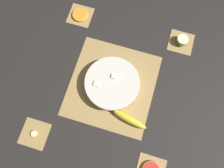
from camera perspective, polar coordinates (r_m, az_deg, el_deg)
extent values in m
plane|color=black|center=(1.13, 0.00, -0.38)|extent=(6.00, 6.00, 0.00)
cube|color=#A8844C|center=(1.12, 0.00, -0.34)|extent=(0.45, 0.43, 0.01)
cube|color=#4C381E|center=(1.18, 2.54, 7.78)|extent=(0.01, 0.42, 0.00)
cube|color=#4C381E|center=(1.16, 1.92, 5.83)|extent=(0.01, 0.42, 0.00)
cube|color=#4C381E|center=(1.15, 1.30, 3.84)|extent=(0.01, 0.42, 0.00)
cube|color=#4C381E|center=(1.13, 0.65, 1.79)|extent=(0.01, 0.42, 0.00)
cube|color=#4C381E|center=(1.12, 0.00, -0.31)|extent=(0.01, 0.42, 0.00)
cube|color=#4C381E|center=(1.11, -0.67, -2.45)|extent=(0.01, 0.42, 0.00)
cube|color=#4C381E|center=(1.10, -1.35, -4.63)|extent=(0.01, 0.42, 0.00)
cube|color=#4C381E|center=(1.10, -2.05, -6.84)|extent=(0.01, 0.42, 0.00)
cube|color=#4C381E|center=(1.09, -2.76, -9.08)|extent=(0.01, 0.42, 0.00)
cube|color=#A8844C|center=(1.31, -8.28, 17.33)|extent=(0.13, 0.13, 0.01)
cube|color=#4C381E|center=(1.32, -7.71, 18.76)|extent=(0.00, 0.13, 0.00)
cube|color=#4C381E|center=(1.31, -8.10, 17.84)|extent=(0.00, 0.13, 0.00)
cube|color=#4C381E|center=(1.30, -8.48, 16.91)|extent=(0.00, 0.13, 0.00)
cube|color=#4C381E|center=(1.29, -8.87, 15.95)|extent=(0.00, 0.13, 0.00)
cube|color=#A8844C|center=(1.15, -19.59, -12.13)|extent=(0.13, 0.13, 0.01)
cube|color=#4C381E|center=(1.15, -19.02, -10.60)|extent=(0.00, 0.13, 0.00)
cube|color=#4C381E|center=(1.15, -19.62, -12.12)|extent=(0.00, 0.13, 0.00)
cube|color=#4C381E|center=(1.15, -20.22, -13.64)|extent=(0.00, 0.13, 0.00)
cube|color=#A8844C|center=(1.27, 17.57, 10.37)|extent=(0.13, 0.13, 0.01)
cube|color=#4C381E|center=(1.29, 17.94, 11.88)|extent=(0.00, 0.13, 0.00)
cube|color=#4C381E|center=(1.27, 17.71, 10.90)|extent=(0.00, 0.13, 0.00)
cube|color=#4C381E|center=(1.26, 17.47, 9.90)|extent=(0.00, 0.13, 0.00)
cube|color=#4C381E|center=(1.25, 17.23, 8.88)|extent=(0.00, 0.13, 0.00)
cube|color=#4C381E|center=(1.10, 10.58, -19.40)|extent=(0.00, 0.13, 0.00)
cube|color=#4C381E|center=(1.10, 10.24, -20.71)|extent=(0.00, 0.13, 0.00)
cylinder|color=silver|center=(1.10, 0.00, 0.08)|extent=(0.27, 0.27, 0.05)
torus|color=silver|center=(1.08, 0.00, 0.36)|extent=(0.28, 0.28, 0.01)
cylinder|color=#F4EABC|center=(1.08, 1.03, -4.72)|extent=(0.03, 0.03, 0.01)
cylinder|color=#F4EABC|center=(1.10, -0.48, 4.37)|extent=(0.03, 0.03, 0.01)
cylinder|color=#F4EABC|center=(1.07, -1.11, -1.69)|extent=(0.03, 0.03, 0.01)
cylinder|color=#F4EABC|center=(1.08, 2.92, -2.52)|extent=(0.03, 0.03, 0.01)
cylinder|color=#F4EABC|center=(1.10, 2.84, -1.47)|extent=(0.03, 0.03, 0.01)
cylinder|color=#F4EABC|center=(1.09, -0.87, -2.52)|extent=(0.03, 0.03, 0.01)
cylinder|color=#F4EABC|center=(1.11, 3.04, 4.99)|extent=(0.03, 0.03, 0.01)
cube|color=beige|center=(1.10, 1.50, 0.63)|extent=(0.02, 0.02, 0.02)
cube|color=beige|center=(1.12, 0.93, 2.15)|extent=(0.02, 0.02, 0.02)
cube|color=beige|center=(1.11, 4.16, -0.05)|extent=(0.02, 0.02, 0.02)
cube|color=beige|center=(1.13, -1.06, 4.25)|extent=(0.03, 0.03, 0.03)
cube|color=beige|center=(1.09, 2.24, 2.63)|extent=(0.02, 0.02, 0.02)
cube|color=beige|center=(1.08, 0.30, 1.95)|extent=(0.02, 0.02, 0.02)
cube|color=beige|center=(1.10, -1.28, -0.61)|extent=(0.02, 0.02, 0.02)
cube|color=beige|center=(1.08, -4.05, -0.05)|extent=(0.03, 0.03, 0.03)
cube|color=beige|center=(1.10, 0.60, 3.16)|extent=(0.02, 0.02, 0.02)
cube|color=beige|center=(1.12, 2.96, 1.84)|extent=(0.02, 0.02, 0.02)
ellipsoid|color=red|center=(1.07, -2.27, -3.64)|extent=(0.03, 0.01, 0.01)
ellipsoid|color=red|center=(1.13, -3.66, 4.06)|extent=(0.03, 0.01, 0.01)
ellipsoid|color=orange|center=(1.11, -3.01, 2.57)|extent=(0.03, 0.01, 0.01)
ellipsoid|color=orange|center=(1.13, 2.88, 4.54)|extent=(0.02, 0.01, 0.01)
ellipsoid|color=red|center=(1.10, -2.25, -2.23)|extent=(0.03, 0.01, 0.01)
ellipsoid|color=yellow|center=(1.07, 4.60, -9.17)|extent=(0.07, 0.18, 0.04)
sphere|color=#473819|center=(1.07, 0.53, -7.03)|extent=(0.02, 0.02, 0.02)
ellipsoid|color=#7FAD38|center=(1.25, 17.85, 10.78)|extent=(0.07, 0.07, 0.04)
cylinder|color=beige|center=(1.24, 18.09, 11.12)|extent=(0.06, 0.06, 0.00)
cylinder|color=orange|center=(1.30, -8.33, 17.52)|extent=(0.08, 0.08, 0.01)
torus|color=#F4A82D|center=(1.30, -8.33, 17.52)|extent=(0.09, 0.09, 0.01)
cylinder|color=#F4EABC|center=(1.14, -19.71, -12.10)|extent=(0.03, 0.03, 0.01)
torus|color=yellow|center=(1.14, -19.71, -12.10)|extent=(0.03, 0.03, 0.01)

